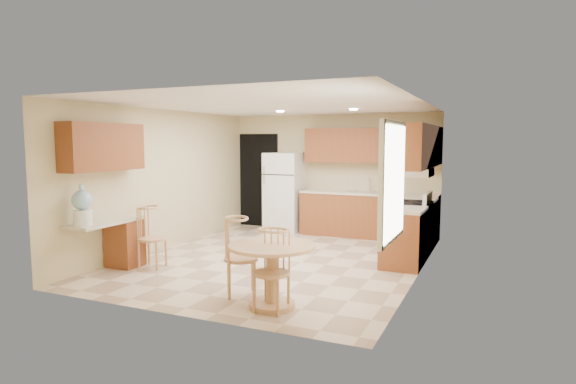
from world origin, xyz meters
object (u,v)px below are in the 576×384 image
at_px(chair_table_a, 237,250).
at_px(chair_desk, 148,232).
at_px(chair_table_b, 268,264).
at_px(refrigerator, 285,192).
at_px(water_crock, 82,207).
at_px(stove, 410,228).
at_px(dining_table, 272,266).

xyz_separation_m(chair_table_a, chair_desk, (-1.90, 0.62, -0.03)).
height_order(chair_table_b, chair_desk, chair_desk).
distance_m(chair_table_b, chair_desk, 2.68).
xyz_separation_m(refrigerator, water_crock, (-1.05, -4.51, 0.18)).
relative_size(refrigerator, chair_desk, 1.81).
bearing_deg(stove, chair_table_b, -105.76).
distance_m(dining_table, chair_table_a, 0.58).
xyz_separation_m(stove, chair_desk, (-3.47, -2.49, 0.10)).
height_order(chair_table_a, chair_table_b, chair_table_a).
bearing_deg(chair_table_b, chair_table_a, -30.88).
distance_m(chair_table_a, water_crock, 2.39).
xyz_separation_m(dining_table, water_crock, (-2.90, -0.03, 0.54)).
height_order(refrigerator, chair_desk, refrigerator).
xyz_separation_m(chair_desk, water_crock, (-0.45, -0.80, 0.46)).
height_order(stove, chair_table_b, stove).
distance_m(refrigerator, water_crock, 4.64).
distance_m(chair_desk, water_crock, 1.03).
relative_size(chair_table_b, chair_desk, 0.99).
bearing_deg(dining_table, refrigerator, 112.38).
distance_m(refrigerator, chair_table_b, 5.07).
distance_m(stove, chair_table_a, 3.49).
bearing_deg(water_crock, dining_table, 0.60).
xyz_separation_m(chair_table_b, chair_desk, (-2.50, 0.98, 0.00)).
distance_m(stove, chair_table_b, 3.61).
bearing_deg(refrigerator, stove, -22.99).
xyz_separation_m(refrigerator, chair_desk, (-0.60, -3.71, -0.27)).
height_order(chair_table_a, chair_desk, chair_table_a).
height_order(stove, dining_table, stove).
bearing_deg(dining_table, water_crock, -179.40).
height_order(refrigerator, chair_table_b, refrigerator).
height_order(dining_table, chair_table_a, chair_table_a).
bearing_deg(water_crock, stove, 40.00).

